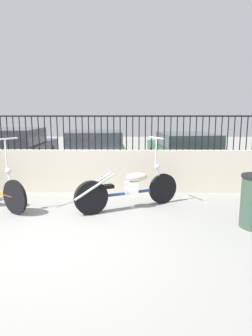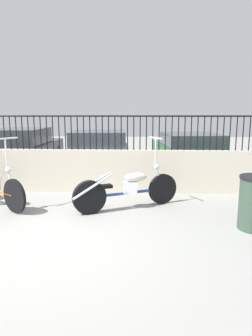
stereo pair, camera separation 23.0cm
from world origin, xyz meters
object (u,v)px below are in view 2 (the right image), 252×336
motorcycle_blue (123,189)px  car_dark_grey (22,148)px  car_silver (99,150)px  car_green (189,152)px

motorcycle_blue → car_dark_grey: size_ratio=0.44×
car_silver → motorcycle_blue: bearing=-169.9°
motorcycle_blue → car_green: 4.25m
motorcycle_blue → car_dark_grey: motorcycle_blue is taller
car_dark_grey → car_silver: 2.65m
motorcycle_blue → car_dark_grey: (-3.68, 4.21, 0.29)m
car_dark_grey → car_silver: (2.64, -0.21, -0.02)m
car_dark_grey → car_silver: bearing=-96.6°
car_silver → car_green: 2.90m
car_green → car_dark_grey: bearing=80.7°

